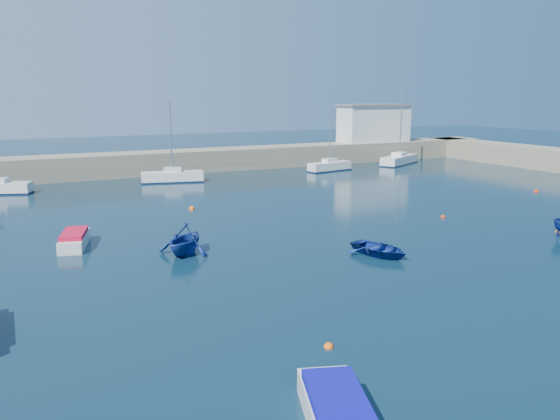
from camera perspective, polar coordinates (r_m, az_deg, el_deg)
name	(u,v)px	position (r m, az deg, el deg)	size (l,w,h in m)	color
ground	(433,299)	(26.24, 15.65, -8.98)	(220.00, 220.00, 0.00)	#0C2434
back_wall	(167,162)	(66.60, -11.78, 4.91)	(96.00, 4.50, 2.60)	gray
right_arm	(523,156)	(79.07, 24.04, 5.21)	(4.50, 32.00, 2.60)	gray
harbor_office	(374,124)	(79.35, 9.77, 8.84)	(10.00, 4.00, 5.00)	silver
sailboat_6	(173,176)	(59.53, -11.17, 3.47)	(6.71, 3.29, 8.56)	silver
sailboat_7	(330,166)	(67.39, 5.20, 4.60)	(6.00, 2.59, 7.77)	silver
sailboat_8	(399,160)	(75.24, 12.36, 5.17)	(7.70, 5.37, 9.89)	silver
motorboat_1	(74,239)	(35.88, -20.69, -2.90)	(2.35, 4.18, 0.97)	silver
motorboat_3	(339,416)	(16.14, 6.15, -20.64)	(3.01, 4.84, 1.07)	silver
dinghy_center	(380,249)	(32.34, 10.36, -4.03)	(2.62, 3.67, 0.76)	navy
dinghy_left	(185,239)	(32.34, -9.94, -3.02)	(3.02, 3.50, 1.85)	navy
buoy_0	(329,347)	(20.93, 5.10, -14.10)	(0.38, 0.38, 0.38)	#F65F0C
buoy_1	(443,217)	(43.48, 16.67, -0.74)	(0.40, 0.40, 0.40)	#B32F0D
buoy_2	(558,232)	(41.76, 27.05, -2.07)	(0.38, 0.38, 0.38)	#F65F0C
buoy_3	(192,209)	(45.22, -9.20, 0.09)	(0.51, 0.51, 0.51)	#F65F0C
buoy_4	(536,192)	(58.26, 25.20, 1.75)	(0.49, 0.49, 0.49)	#B32F0D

